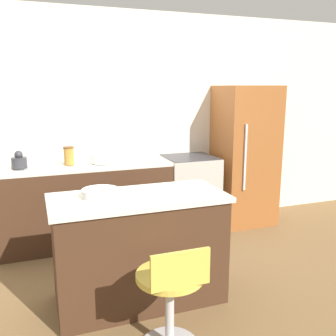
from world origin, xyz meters
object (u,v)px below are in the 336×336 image
Objects in this scene: stool_chair at (171,298)px; kettle at (19,161)px; refrigerator at (245,156)px; mixing_bowl at (103,158)px; oven_range at (189,193)px.

stool_chair is 4.24× the size of kettle.
refrigerator is at bearing -0.34° from kettle.
mixing_bowl is (0.87, 0.00, -0.03)m from kettle.
oven_range is 1.99m from kettle.
stool_chair is (-1.75, -2.02, -0.48)m from refrigerator.
mixing_bowl is (-0.05, 2.03, 0.56)m from stool_chair.
mixing_bowl reaches higher than oven_range.
stool_chair is at bearing -65.56° from kettle.
oven_range is at bearing 178.96° from refrigerator.
kettle reaches higher than oven_range.
oven_range is at bearing 63.91° from stool_chair.
kettle is (-2.67, 0.02, 0.11)m from refrigerator.
oven_range is 1.16m from mixing_bowl.
kettle is at bearing 179.66° from refrigerator.
kettle is at bearing 114.44° from stool_chair.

